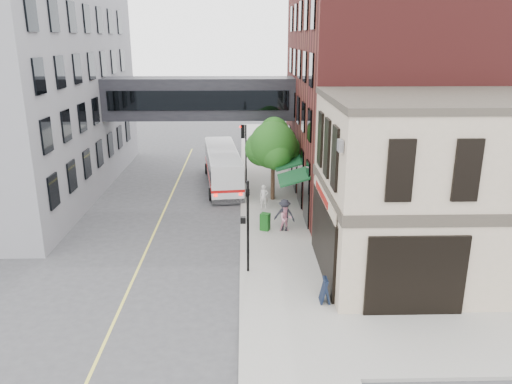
{
  "coord_description": "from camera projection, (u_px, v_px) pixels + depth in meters",
  "views": [
    {
      "loc": [
        0.23,
        -19.68,
        10.88
      ],
      "look_at": [
        0.83,
        4.26,
        3.41
      ],
      "focal_mm": 35.0,
      "sensor_mm": 36.0,
      "label": 1
    }
  ],
  "objects": [
    {
      "name": "sandwich_board",
      "position": [
        325.0,
        290.0,
        20.94
      ],
      "size": [
        0.39,
        0.61,
        1.08
      ],
      "primitive_type": "cube",
      "rotation": [
        0.0,
        0.0,
        0.01
      ],
      "color": "black",
      "rests_on": "sidewalk_main"
    },
    {
      "name": "street_sign_pole",
      "position": [
        247.0,
        202.0,
        28.12
      ],
      "size": [
        0.08,
        0.75,
        3.0
      ],
      "color": "gray",
      "rests_on": "sidewalk_main"
    },
    {
      "name": "pedestrian_c",
      "position": [
        285.0,
        215.0,
        28.62
      ],
      "size": [
        1.37,
        1.06,
        1.88
      ],
      "primitive_type": "imported",
      "rotation": [
        0.0,
        0.0,
        -0.34
      ],
      "color": "black",
      "rests_on": "sidewalk_main"
    },
    {
      "name": "skyway_bridge",
      "position": [
        200.0,
        98.0,
        37.18
      ],
      "size": [
        14.0,
        3.18,
        3.0
      ],
      "color": "black",
      "rests_on": "ground"
    },
    {
      "name": "traffic_signal_near",
      "position": [
        247.0,
        215.0,
        23.04
      ],
      "size": [
        0.44,
        0.22,
        4.6
      ],
      "color": "black",
      "rests_on": "sidewalk_main"
    },
    {
      "name": "lane_marking",
      "position": [
        161.0,
        217.0,
        31.43
      ],
      "size": [
        0.12,
        40.0,
        0.01
      ],
      "primitive_type": "cube",
      "color": "#D8CC4C",
      "rests_on": "ground"
    },
    {
      "name": "brick_building",
      "position": [
        384.0,
        95.0,
        34.48
      ],
      "size": [
        13.76,
        18.0,
        14.0
      ],
      "color": "#521B19",
      "rests_on": "ground"
    },
    {
      "name": "traffic_signal_far",
      "position": [
        244.0,
        142.0,
        37.25
      ],
      "size": [
        0.53,
        0.28,
        4.5
      ],
      "color": "black",
      "rests_on": "sidewalk_main"
    },
    {
      "name": "sidewalk_main",
      "position": [
        269.0,
        196.0,
        35.4
      ],
      "size": [
        4.0,
        60.0,
        0.15
      ],
      "primitive_type": "cube",
      "color": "gray",
      "rests_on": "ground"
    },
    {
      "name": "newspaper_box",
      "position": [
        265.0,
        222.0,
        28.81
      ],
      "size": [
        0.65,
        0.62,
        1.01
      ],
      "primitive_type": "cube",
      "rotation": [
        0.0,
        0.0,
        -0.43
      ],
      "color": "#124F14",
      "rests_on": "sidewalk_main"
    },
    {
      "name": "pedestrian_a",
      "position": [
        264.0,
        197.0,
        32.43
      ],
      "size": [
        0.58,
        0.39,
        1.55
      ],
      "primitive_type": "imported",
      "rotation": [
        0.0,
        0.0,
        0.03
      ],
      "color": "silver",
      "rests_on": "sidewalk_main"
    },
    {
      "name": "bus",
      "position": [
        223.0,
        165.0,
        37.83
      ],
      "size": [
        3.36,
        10.34,
        2.73
      ],
      "color": "silver",
      "rests_on": "ground"
    },
    {
      "name": "pedestrian_b",
      "position": [
        286.0,
        219.0,
        28.59
      ],
      "size": [
        0.8,
        0.66,
        1.5
      ],
      "primitive_type": "imported",
      "rotation": [
        0.0,
        0.0,
        0.14
      ],
      "color": "pink",
      "rests_on": "sidewalk_main"
    },
    {
      "name": "ground",
      "position": [
        240.0,
        294.0,
        22.01
      ],
      "size": [
        120.0,
        120.0,
        0.0
      ],
      "primitive_type": "plane",
      "color": "#38383A",
      "rests_on": "ground"
    },
    {
      "name": "corner_building",
      "position": [
        434.0,
        189.0,
        22.88
      ],
      "size": [
        10.19,
        8.12,
        8.45
      ],
      "color": "tan",
      "rests_on": "ground"
    },
    {
      "name": "street_tree",
      "position": [
        273.0,
        145.0,
        33.51
      ],
      "size": [
        3.8,
        3.2,
        5.6
      ],
      "color": "#382619",
      "rests_on": "sidewalk_main"
    }
  ]
}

